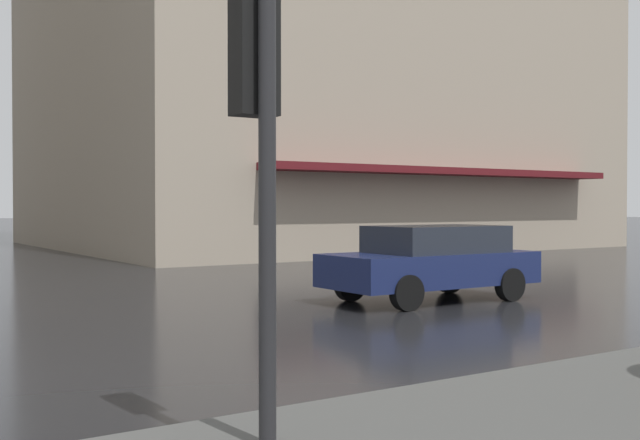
% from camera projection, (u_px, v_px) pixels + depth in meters
% --- Properties ---
extents(traffic_signal_post, '(0.44, 0.30, 3.10)m').
position_uv_depth(traffic_signal_post, '(258.00, 117.00, 5.29)').
color(traffic_signal_post, '#232326').
rests_on(traffic_signal_post, sidewalk_pavement).
extents(car_navy, '(1.85, 4.10, 1.41)m').
position_uv_depth(car_navy, '(432.00, 261.00, 14.43)').
color(car_navy, navy).
rests_on(car_navy, ground_plane).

